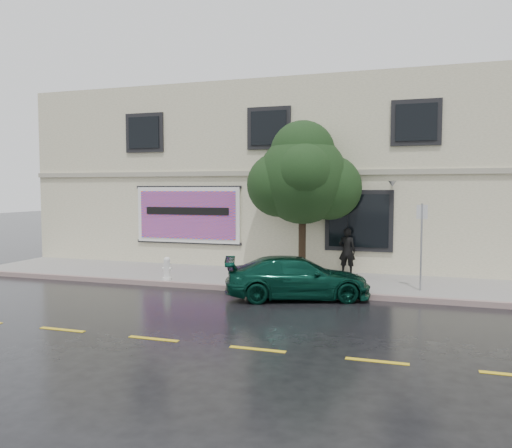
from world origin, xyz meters
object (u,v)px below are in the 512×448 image
(car, at_px, (297,278))
(fire_hydrant, at_px, (167,269))
(pedestrian, at_px, (347,251))
(street_tree, at_px, (303,179))

(car, xyz_separation_m, fire_hydrant, (-4.39, 0.74, -0.07))
(car, distance_m, pedestrian, 3.68)
(pedestrian, xyz_separation_m, street_tree, (-1.44, -0.52, 2.41))
(pedestrian, bearing_deg, car, 80.96)
(pedestrian, xyz_separation_m, fire_hydrant, (-5.32, -2.80, -0.43))
(car, xyz_separation_m, pedestrian, (0.92, 3.54, 0.36))
(street_tree, distance_m, fire_hydrant, 5.32)
(pedestrian, height_order, street_tree, street_tree)
(car, relative_size, pedestrian, 2.52)
(pedestrian, distance_m, fire_hydrant, 6.02)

